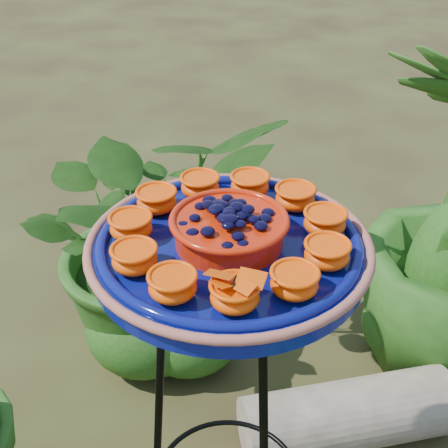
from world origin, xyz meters
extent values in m
torus|color=black|center=(0.00, -0.14, 0.87)|extent=(0.32, 0.32, 0.02)
cylinder|color=black|center=(0.04, -0.01, 0.43)|extent=(0.04, 0.08, 0.87)
cylinder|color=black|center=(-0.15, -0.17, 0.43)|extent=(0.09, 0.03, 0.87)
cylinder|color=#081062|center=(0.00, -0.14, 0.90)|extent=(0.57, 0.57, 0.04)
torus|color=#B15E4F|center=(0.00, -0.14, 0.92)|extent=(0.47, 0.47, 0.02)
torus|color=#081062|center=(0.00, -0.14, 0.92)|extent=(0.43, 0.43, 0.02)
cylinder|color=#BC1F07|center=(0.00, -0.14, 0.94)|extent=(0.22, 0.22, 0.04)
torus|color=#BC1F07|center=(0.00, -0.14, 0.96)|extent=(0.19, 0.19, 0.01)
ellipsoid|color=black|center=(0.00, -0.14, 0.97)|extent=(0.15, 0.15, 0.03)
ellipsoid|color=#F15802|center=(0.15, -0.17, 0.94)|extent=(0.07, 0.07, 0.03)
cylinder|color=#FF6105|center=(0.15, -0.17, 0.95)|extent=(0.06, 0.06, 0.01)
ellipsoid|color=#F15802|center=(0.14, -0.08, 0.94)|extent=(0.07, 0.07, 0.03)
cylinder|color=#FF6105|center=(0.14, -0.08, 0.95)|extent=(0.06, 0.06, 0.01)
ellipsoid|color=#F15802|center=(0.09, -0.01, 0.94)|extent=(0.07, 0.07, 0.03)
cylinder|color=#FF6105|center=(0.09, -0.01, 0.95)|extent=(0.06, 0.06, 0.01)
ellipsoid|color=#F15802|center=(0.00, 0.02, 0.94)|extent=(0.07, 0.07, 0.03)
cylinder|color=#FF6105|center=(0.00, 0.02, 0.95)|extent=(0.06, 0.06, 0.01)
ellipsoid|color=#F15802|center=(-0.09, 0.00, 0.94)|extent=(0.07, 0.07, 0.03)
cylinder|color=#FF6105|center=(-0.09, 0.00, 0.95)|extent=(0.06, 0.06, 0.01)
ellipsoid|color=#F15802|center=(-0.15, -0.07, 0.94)|extent=(0.07, 0.07, 0.03)
cylinder|color=#FF6105|center=(-0.15, -0.07, 0.95)|extent=(0.06, 0.06, 0.01)
ellipsoid|color=#F15802|center=(-0.16, -0.16, 0.94)|extent=(0.07, 0.07, 0.03)
cylinder|color=#FF6105|center=(-0.16, -0.16, 0.95)|extent=(0.06, 0.06, 0.01)
ellipsoid|color=#F15802|center=(-0.13, -0.24, 0.94)|extent=(0.07, 0.07, 0.03)
cylinder|color=#FF6105|center=(-0.13, -0.24, 0.95)|extent=(0.06, 0.06, 0.01)
ellipsoid|color=#F15802|center=(-0.05, -0.29, 0.94)|extent=(0.07, 0.07, 0.03)
cylinder|color=#FF6105|center=(-0.05, -0.29, 0.95)|extent=(0.06, 0.06, 0.01)
ellipsoid|color=#F15802|center=(0.03, -0.29, 0.94)|extent=(0.07, 0.07, 0.03)
cylinder|color=#FF6105|center=(0.03, -0.29, 0.95)|extent=(0.06, 0.06, 0.01)
ellipsoid|color=#F15802|center=(0.11, -0.25, 0.94)|extent=(0.07, 0.07, 0.03)
cylinder|color=#FF6105|center=(0.11, -0.25, 0.95)|extent=(0.06, 0.06, 0.01)
cylinder|color=black|center=(0.03, -0.29, 0.96)|extent=(0.00, 0.03, 0.00)
cube|color=#E33604|center=(0.01, -0.29, 0.97)|extent=(0.04, 0.03, 0.01)
cube|color=#E33604|center=(0.06, -0.29, 0.97)|extent=(0.04, 0.03, 0.01)
cylinder|color=tan|center=(0.25, 0.27, 0.10)|extent=(0.62, 0.42, 0.20)
imported|color=#1E4813|center=(-0.41, 0.57, 0.43)|extent=(1.01, 1.00, 0.85)
camera|label=1|loc=(0.16, -0.95, 1.48)|focal=50.00mm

